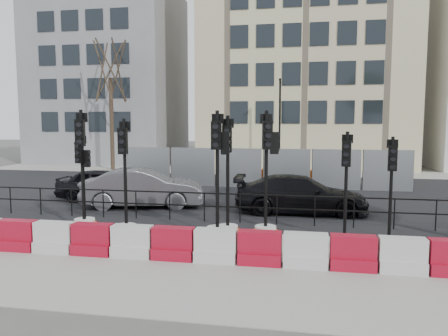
% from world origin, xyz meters
% --- Properties ---
extents(ground, '(120.00, 120.00, 0.00)m').
position_xyz_m(ground, '(0.00, 0.00, 0.00)').
color(ground, '#51514C').
rests_on(ground, ground).
extents(sidewalk_near, '(40.00, 6.00, 0.02)m').
position_xyz_m(sidewalk_near, '(0.00, -3.00, 0.01)').
color(sidewalk_near, gray).
rests_on(sidewalk_near, ground).
extents(road, '(40.00, 14.00, 0.03)m').
position_xyz_m(road, '(0.00, 7.00, 0.01)').
color(road, black).
rests_on(road, ground).
extents(sidewalk_far, '(40.00, 4.00, 0.02)m').
position_xyz_m(sidewalk_far, '(0.00, 16.00, 0.01)').
color(sidewalk_far, gray).
rests_on(sidewalk_far, ground).
extents(building_grey, '(11.00, 9.06, 14.00)m').
position_xyz_m(building_grey, '(-14.00, 21.99, 7.00)').
color(building_grey, gray).
rests_on(building_grey, ground).
extents(building_cream, '(15.00, 10.06, 18.00)m').
position_xyz_m(building_cream, '(2.00, 21.99, 9.00)').
color(building_cream, '#C0AC8C').
rests_on(building_cream, ground).
extents(kerb_railing, '(18.00, 0.04, 1.00)m').
position_xyz_m(kerb_railing, '(0.00, 1.20, 0.69)').
color(kerb_railing, black).
rests_on(kerb_railing, ground).
extents(heras_fencing, '(14.33, 1.72, 2.00)m').
position_xyz_m(heras_fencing, '(-0.49, 9.71, 0.71)').
color(heras_fencing, gray).
rests_on(heras_fencing, ground).
extents(lamp_post_far, '(0.12, 0.56, 6.00)m').
position_xyz_m(lamp_post_far, '(0.50, 14.98, 3.22)').
color(lamp_post_far, black).
rests_on(lamp_post_far, ground).
extents(tree_bare_far, '(2.00, 2.00, 9.00)m').
position_xyz_m(tree_bare_far, '(-11.00, 15.50, 6.65)').
color(tree_bare_far, '#473828').
rests_on(tree_bare_far, ground).
extents(barrier_row, '(15.70, 0.50, 0.80)m').
position_xyz_m(barrier_row, '(-0.00, -2.80, 0.37)').
color(barrier_row, '#AC0D23').
rests_on(barrier_row, ground).
extents(traffic_signal_a, '(0.73, 0.73, 3.68)m').
position_xyz_m(traffic_signal_a, '(-4.40, -0.88, 0.76)').
color(traffic_signal_a, silver).
rests_on(traffic_signal_a, ground).
extents(traffic_signal_b, '(0.59, 0.59, 2.99)m').
position_xyz_m(traffic_signal_b, '(-4.39, -0.93, 0.71)').
color(traffic_signal_b, silver).
rests_on(traffic_signal_b, ground).
extents(traffic_signal_c, '(0.67, 0.67, 3.43)m').
position_xyz_m(traffic_signal_c, '(-2.93, -1.24, 0.71)').
color(traffic_signal_c, silver).
rests_on(traffic_signal_c, ground).
extents(traffic_signal_d, '(0.72, 0.72, 3.64)m').
position_xyz_m(traffic_signal_d, '(-0.28, -1.14, 0.87)').
color(traffic_signal_d, silver).
rests_on(traffic_signal_d, ground).
extents(traffic_signal_e, '(0.69, 0.69, 3.51)m').
position_xyz_m(traffic_signal_e, '(-0.06, -0.85, 0.72)').
color(traffic_signal_e, silver).
rests_on(traffic_signal_e, ground).
extents(traffic_signal_f, '(0.72, 0.72, 3.64)m').
position_xyz_m(traffic_signal_f, '(1.02, -0.80, 0.87)').
color(traffic_signal_f, silver).
rests_on(traffic_signal_f, ground).
extents(traffic_signal_g, '(0.61, 0.61, 3.09)m').
position_xyz_m(traffic_signal_g, '(3.10, -1.20, 0.64)').
color(traffic_signal_g, silver).
rests_on(traffic_signal_g, ground).
extents(traffic_signal_h, '(0.58, 0.58, 2.97)m').
position_xyz_m(traffic_signal_h, '(4.20, -1.25, 0.61)').
color(traffic_signal_h, silver).
rests_on(traffic_signal_h, ground).
extents(car_a, '(1.75, 4.09, 1.38)m').
position_xyz_m(car_a, '(-6.17, 4.25, 0.69)').
color(car_a, black).
rests_on(car_a, ground).
extents(car_b, '(3.59, 5.32, 1.52)m').
position_xyz_m(car_b, '(-4.10, 3.21, 0.76)').
color(car_b, '#48484D').
rests_on(car_b, ground).
extents(car_c, '(2.41, 4.99, 1.39)m').
position_xyz_m(car_c, '(1.94, 3.22, 0.70)').
color(car_c, black).
rests_on(car_c, ground).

